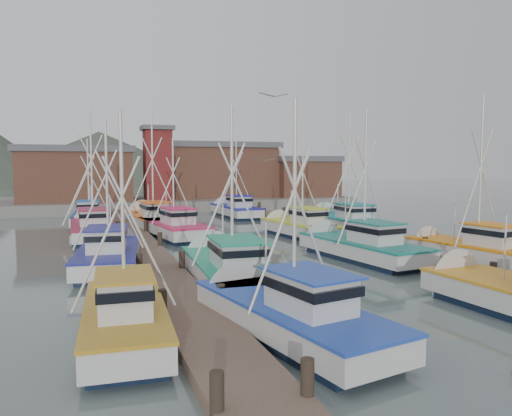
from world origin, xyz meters
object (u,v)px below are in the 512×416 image
object	(u,v)px
boat_0	(281,313)
boat_12	(151,219)
boat_8	(171,227)
boat_4	(228,269)
lookout_tower	(158,163)

from	to	relation	value
boat_0	boat_12	bearing A→B (deg)	79.27
boat_0	boat_8	distance (m)	22.64
boat_0	boat_4	distance (m)	6.96
boat_0	boat_12	world-z (taller)	boat_12
boat_0	boat_4	size ratio (longest dim) A/B	0.92
boat_4	boat_8	bearing A→B (deg)	92.42
lookout_tower	boat_8	bearing A→B (deg)	-95.92
lookout_tower	boat_12	size ratio (longest dim) A/B	0.80
boat_0	boat_4	bearing A→B (deg)	76.59
boat_0	boat_8	size ratio (longest dim) A/B	0.92
boat_4	boat_12	xyz separation A→B (m)	(-0.49, 21.94, 0.01)
boat_0	boat_4	world-z (taller)	boat_4
lookout_tower	boat_4	bearing A→B (deg)	-93.60
boat_8	boat_12	world-z (taller)	boat_12
boat_0	boat_12	size ratio (longest dim) A/B	0.85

